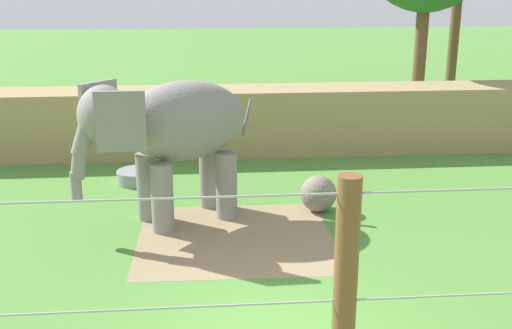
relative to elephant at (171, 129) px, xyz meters
The scene contains 5 objects.
dirt_patch 2.78m from the elephant, 39.73° to the right, with size 4.16×3.90×0.01m, color #937F5B.
embankment_wall 6.09m from the elephant, 73.71° to the left, with size 36.00×1.80×2.05m, color tan.
elephant is the anchor object (origin of this frame).
enrichment_ball 3.85m from the elephant, ahead, with size 0.87×0.87×0.87m, color gray.
water_tub 3.67m from the elephant, 111.17° to the left, with size 1.10×1.10×0.35m.
Camera 1 is at (-0.98, -8.27, 5.44)m, focal length 44.11 mm.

